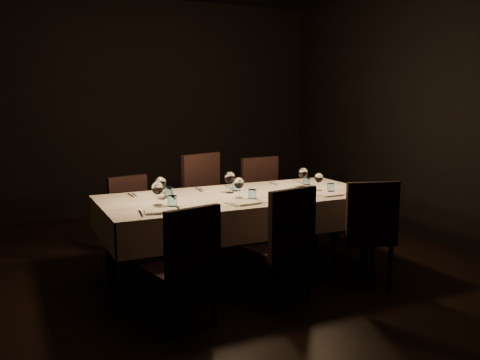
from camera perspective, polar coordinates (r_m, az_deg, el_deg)
name	(u,v)px	position (r m, az deg, el deg)	size (l,w,h in m)	color
room	(240,114)	(4.57, 0.00, 7.42)	(5.01, 6.01, 3.01)	black
dining_table	(240,203)	(4.67, 0.00, -2.58)	(2.52, 1.12, 0.76)	black
chair_near_left	(185,261)	(3.66, -6.14, -9.02)	(0.52, 0.52, 0.91)	black
place_setting_near_left	(162,198)	(4.16, -8.77, -2.02)	(0.38, 0.42, 0.20)	beige
chair_near_center	(282,240)	(4.08, 4.77, -6.70)	(0.54, 0.54, 0.96)	black
place_setting_near_center	(244,192)	(4.42, 0.48, -1.31)	(0.35, 0.41, 0.19)	beige
chair_near_right	(366,228)	(4.55, 13.99, -5.29)	(0.57, 0.57, 0.95)	black
place_setting_near_right	(325,185)	(4.85, 9.52, -0.57)	(0.31, 0.40, 0.17)	beige
chair_far_left	(133,216)	(5.13, -11.90, -3.97)	(0.51, 0.51, 0.88)	black
place_setting_far_left	(158,189)	(4.60, -9.15, -0.96)	(0.36, 0.42, 0.20)	beige
chair_far_center	(210,200)	(5.39, -3.41, -2.24)	(0.65, 0.65, 1.05)	black
place_setting_far_center	(226,183)	(4.82, -1.54, -0.35)	(0.37, 0.42, 0.20)	beige
chair_far_right	(265,197)	(5.70, 2.87, -1.96)	(0.51, 0.51, 0.98)	black
place_setting_far_right	(298,178)	(5.19, 6.58, 0.24)	(0.35, 0.41, 0.19)	beige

